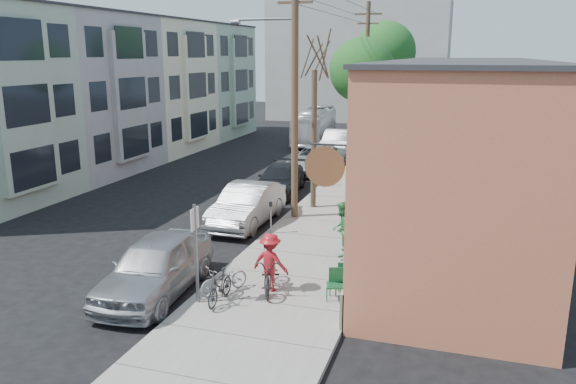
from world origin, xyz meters
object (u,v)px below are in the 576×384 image
(patron_grey, at_px, (348,264))
(bus, at_px, (315,126))
(car_3, at_px, (316,159))
(sign_post, at_px, (196,244))
(tree_bare, at_px, (314,140))
(car_1, at_px, (247,205))
(parking_meter_near, at_px, (271,212))
(cyclist, at_px, (270,262))
(car_4, at_px, (338,143))
(tree_leafy_mid, at_px, (362,70))
(car_2, at_px, (280,180))
(patio_chair_a, at_px, (335,285))
(patio_chair_b, at_px, (344,280))
(car_0, at_px, (155,266))
(patron_green, at_px, (342,229))
(parked_bike_b, at_px, (224,279))
(parking_meter_far, at_px, (323,170))
(utility_pole_near, at_px, (293,90))
(tree_leafy_far, at_px, (385,52))
(parked_bike_a, at_px, (220,287))

(patron_grey, relative_size, bus, 0.20)
(car_3, bearing_deg, sign_post, -81.26)
(tree_bare, relative_size, car_1, 1.20)
(parking_meter_near, bearing_deg, patron_grey, -49.66)
(bus, bearing_deg, cyclist, -83.32)
(sign_post, bearing_deg, car_4, 93.62)
(tree_leafy_mid, xyz_separation_m, car_2, (-2.41, -8.79, -5.14))
(patio_chair_a, relative_size, patio_chair_b, 1.00)
(car_2, bearing_deg, car_0, -92.06)
(tree_leafy_mid, bearing_deg, patron_green, -81.51)
(parked_bike_b, height_order, car_4, car_4)
(cyclist, bearing_deg, car_2, -64.01)
(parking_meter_near, distance_m, patio_chair_b, 6.10)
(patio_chair_b, xyz_separation_m, bus, (-8.34, 28.06, 0.71))
(sign_post, height_order, patio_chair_a, sign_post)
(patio_chair_b, xyz_separation_m, patron_green, (-0.76, 3.17, 0.49))
(parking_meter_far, relative_size, utility_pole_near, 0.12)
(patio_chair_b, relative_size, cyclist, 0.51)
(car_1, relative_size, car_3, 0.92)
(sign_post, height_order, patron_grey, sign_post)
(parking_meter_far, bearing_deg, utility_pole_near, -88.61)
(tree_leafy_mid, relative_size, patio_chair_b, 8.75)
(tree_leafy_far, relative_size, patron_grey, 5.01)
(utility_pole_near, distance_m, parked_bike_a, 9.93)
(tree_bare, bearing_deg, parking_meter_far, 97.69)
(patron_grey, height_order, car_4, patron_grey)
(cyclist, height_order, parked_bike_a, cyclist)
(tree_leafy_mid, distance_m, car_4, 5.99)
(parked_bike_a, distance_m, car_4, 24.42)
(patio_chair_b, xyz_separation_m, car_2, (-5.71, 11.38, 0.11))
(sign_post, bearing_deg, cyclist, 39.89)
(sign_post, distance_m, utility_pole_near, 9.54)
(tree_leafy_mid, height_order, car_3, tree_leafy_mid)
(sign_post, distance_m, parking_meter_far, 14.65)
(parking_meter_near, bearing_deg, patio_chair_b, -50.78)
(car_0, bearing_deg, parking_meter_far, 79.71)
(patron_grey, xyz_separation_m, car_0, (-5.37, -1.36, -0.20))
(car_1, bearing_deg, car_4, 90.05)
(utility_pole_near, height_order, car_2, utility_pole_near)
(parking_meter_near, relative_size, parked_bike_b, 0.79)
(tree_bare, bearing_deg, tree_leafy_mid, 90.00)
(patron_green, bearing_deg, parked_bike_a, -25.60)
(tree_bare, xyz_separation_m, parked_bike_b, (-0.01, -9.76, -2.59))
(cyclist, height_order, car_4, cyclist)
(patron_green, relative_size, car_0, 0.37)
(parking_meter_far, xyz_separation_m, tree_bare, (0.55, -4.07, 2.17))
(parked_bike_b, distance_m, bus, 29.39)
(tree_bare, relative_size, bus, 0.64)
(utility_pole_near, relative_size, car_2, 2.07)
(car_0, bearing_deg, parked_bike_a, -11.08)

